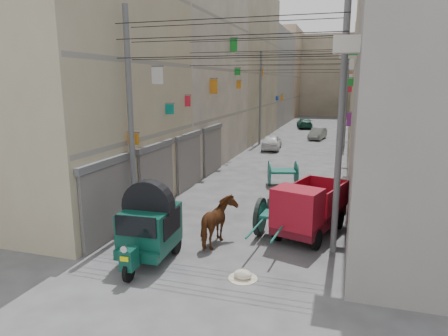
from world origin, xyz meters
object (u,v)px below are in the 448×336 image
at_px(feed_sack, 243,274).
at_px(horse, 218,222).
at_px(distant_car_white, 272,142).
at_px(second_cart, 283,172).
at_px(auto_rickshaw, 149,225).
at_px(mini_truck, 306,212).
at_px(tonga_cart, 278,218).
at_px(distant_car_green, 305,123).
at_px(distant_car_grey, 318,134).

distance_m(feed_sack, horse, 2.60).
bearing_deg(distant_car_white, second_cart, 98.88).
bearing_deg(second_cart, horse, -111.61).
xyz_separation_m(auto_rickshaw, distant_car_white, (-0.24, 21.75, -0.52)).
distance_m(auto_rickshaw, horse, 2.44).
xyz_separation_m(mini_truck, feed_sack, (-1.35, -3.58, -0.82)).
xyz_separation_m(tonga_cart, distant_car_green, (-2.79, 35.54, -0.13)).
xyz_separation_m(feed_sack, distant_car_white, (-3.29, 22.07, 0.49)).
bearing_deg(tonga_cart, mini_truck, 19.35).
bearing_deg(horse, distant_car_green, -85.37).
xyz_separation_m(tonga_cart, distant_car_white, (-3.68, 18.74, -0.10)).
xyz_separation_m(mini_truck, distant_car_green, (-3.75, 35.29, -0.36)).
distance_m(feed_sack, distant_car_white, 22.32).
bearing_deg(tonga_cart, horse, -140.90).
height_order(feed_sack, distant_car_grey, distant_car_grey).
height_order(mini_truck, distant_car_grey, mini_truck).
bearing_deg(tonga_cart, feed_sack, -92.28).
distance_m(tonga_cart, horse, 2.19).
xyz_separation_m(mini_truck, second_cart, (-1.94, 7.14, -0.24)).
distance_m(mini_truck, distant_car_white, 19.06).
relative_size(auto_rickshaw, distant_car_grey, 0.83).
bearing_deg(distant_car_grey, auto_rickshaw, -87.03).
bearing_deg(feed_sack, distant_car_green, 93.52).
bearing_deg(feed_sack, horse, 123.92).
bearing_deg(distant_car_grey, tonga_cart, -80.12).
height_order(second_cart, distant_car_white, second_cart).
relative_size(second_cart, distant_car_white, 0.50).
bearing_deg(feed_sack, tonga_cart, 83.26).
distance_m(auto_rickshaw, distant_car_grey, 29.13).
relative_size(tonga_cart, distant_car_green, 0.77).
bearing_deg(distant_car_green, tonga_cart, 83.53).
xyz_separation_m(second_cart, feed_sack, (0.59, -10.73, -0.58)).
height_order(horse, distant_car_green, horse).
bearing_deg(mini_truck, tonga_cart, -148.35).
bearing_deg(tonga_cart, auto_rickshaw, -134.36).
distance_m(distant_car_white, distant_car_green, 16.82).
height_order(auto_rickshaw, tonga_cart, auto_rickshaw).
distance_m(second_cart, distant_car_green, 28.20).
relative_size(second_cart, distant_car_grey, 0.54).
xyz_separation_m(distant_car_grey, distant_car_green, (-2.25, 9.57, 0.04)).
distance_m(auto_rickshaw, tonga_cart, 4.59).
bearing_deg(second_cart, mini_truck, -91.01).
distance_m(tonga_cart, feed_sack, 3.40).
bearing_deg(distant_car_green, horse, 80.59).
distance_m(mini_truck, horse, 3.14).
bearing_deg(distant_car_grey, distant_car_white, -104.83).
height_order(tonga_cart, distant_car_white, tonga_cart).
bearing_deg(distant_car_white, distant_car_grey, -118.02).
bearing_deg(feed_sack, second_cart, 93.15).
bearing_deg(horse, mini_truck, -148.42).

